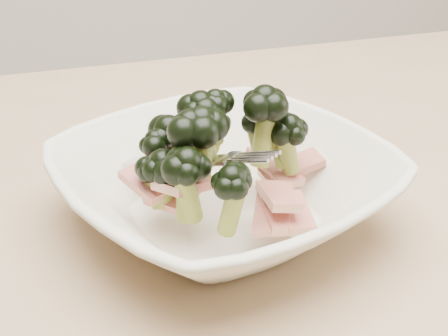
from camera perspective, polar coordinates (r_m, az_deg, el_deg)
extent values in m
cube|color=tan|center=(0.58, 3.32, -3.93)|extent=(1.20, 0.80, 0.04)
imported|color=beige|center=(0.51, 0.00, -1.75)|extent=(0.33, 0.33, 0.06)
cylinder|color=olive|center=(0.52, -4.98, 1.06)|extent=(0.02, 0.02, 0.04)
ellipsoid|color=black|center=(0.51, -5.10, 3.50)|extent=(0.04, 0.04, 0.03)
cylinder|color=olive|center=(0.48, -6.30, -1.91)|extent=(0.02, 0.02, 0.03)
ellipsoid|color=black|center=(0.48, -6.42, 0.15)|extent=(0.03, 0.03, 0.02)
cylinder|color=olive|center=(0.53, 2.98, 2.39)|extent=(0.02, 0.02, 0.04)
ellipsoid|color=black|center=(0.52, 3.04, 4.62)|extent=(0.03, 0.03, 0.02)
cylinder|color=olive|center=(0.48, -2.01, 1.38)|extent=(0.02, 0.02, 0.04)
ellipsoid|color=black|center=(0.47, -2.06, 4.22)|extent=(0.04, 0.04, 0.03)
cylinder|color=olive|center=(0.53, 4.96, 1.90)|extent=(0.02, 0.02, 0.04)
ellipsoid|color=black|center=(0.52, 5.06, 4.10)|extent=(0.03, 0.03, 0.02)
cylinder|color=olive|center=(0.51, -6.16, 0.16)|extent=(0.02, 0.02, 0.04)
ellipsoid|color=black|center=(0.50, -6.30, 2.54)|extent=(0.03, 0.03, 0.02)
cylinder|color=olive|center=(0.51, 3.64, 2.97)|extent=(0.03, 0.02, 0.05)
ellipsoid|color=black|center=(0.50, 3.76, 6.27)|extent=(0.04, 0.04, 0.03)
cylinder|color=olive|center=(0.47, -3.63, -2.69)|extent=(0.01, 0.02, 0.04)
ellipsoid|color=black|center=(0.45, -3.72, 0.11)|extent=(0.03, 0.03, 0.03)
cylinder|color=olive|center=(0.46, -3.29, -2.64)|extent=(0.03, 0.03, 0.05)
ellipsoid|color=black|center=(0.45, -3.39, 0.52)|extent=(0.04, 0.04, 0.03)
cylinder|color=olive|center=(0.45, 0.70, -3.88)|extent=(0.02, 0.02, 0.04)
ellipsoid|color=black|center=(0.44, 0.72, -0.96)|extent=(0.04, 0.04, 0.03)
cylinder|color=olive|center=(0.50, -2.10, 3.27)|extent=(0.02, 0.02, 0.04)
ellipsoid|color=black|center=(0.49, -2.15, 5.85)|extent=(0.04, 0.04, 0.03)
cylinder|color=olive|center=(0.50, -0.80, 3.93)|extent=(0.02, 0.02, 0.04)
ellipsoid|color=black|center=(0.49, -0.81, 6.21)|extent=(0.03, 0.03, 0.02)
cylinder|color=olive|center=(0.48, -5.46, -1.75)|extent=(0.02, 0.02, 0.03)
ellipsoid|color=black|center=(0.47, -5.57, 0.47)|extent=(0.04, 0.04, 0.03)
cylinder|color=olive|center=(0.52, 5.88, 1.29)|extent=(0.03, 0.02, 0.04)
ellipsoid|color=black|center=(0.51, 6.02, 3.75)|extent=(0.04, 0.04, 0.03)
cylinder|color=olive|center=(0.48, -3.06, 0.64)|extent=(0.03, 0.02, 0.05)
ellipsoid|color=black|center=(0.46, -3.16, 4.03)|extent=(0.04, 0.04, 0.03)
cylinder|color=olive|center=(0.54, -0.75, 2.79)|extent=(0.02, 0.01, 0.03)
ellipsoid|color=black|center=(0.53, -0.76, 4.47)|extent=(0.03, 0.03, 0.02)
cylinder|color=olive|center=(0.48, -1.63, 2.11)|extent=(0.02, 0.02, 0.04)
ellipsoid|color=black|center=(0.47, -1.67, 4.68)|extent=(0.03, 0.03, 0.02)
cylinder|color=olive|center=(0.55, -1.79, 2.67)|extent=(0.02, 0.02, 0.04)
ellipsoid|color=black|center=(0.54, -1.83, 5.16)|extent=(0.03, 0.03, 0.03)
cube|color=maroon|center=(0.55, 4.67, 0.17)|extent=(0.04, 0.06, 0.02)
cube|color=maroon|center=(0.49, -4.65, -2.32)|extent=(0.05, 0.05, 0.02)
cube|color=maroon|center=(0.48, 5.73, -3.98)|extent=(0.04, 0.05, 0.02)
cube|color=maroon|center=(0.48, 4.52, -3.74)|extent=(0.05, 0.06, 0.02)
cube|color=maroon|center=(0.49, -6.98, -1.28)|extent=(0.04, 0.05, 0.02)
cube|color=maroon|center=(0.47, -3.41, -1.45)|extent=(0.06, 0.05, 0.02)
cube|color=maroon|center=(0.55, 6.20, 0.08)|extent=(0.06, 0.03, 0.02)
cube|color=maroon|center=(0.47, 5.01, -2.56)|extent=(0.03, 0.05, 0.02)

